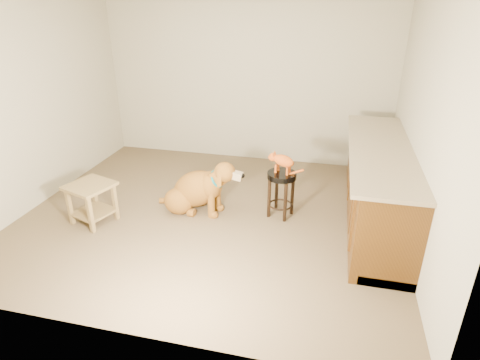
% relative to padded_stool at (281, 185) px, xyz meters
% --- Properties ---
extents(floor, '(4.50, 4.00, 0.01)m').
position_rel_padded_stool_xyz_m(floor, '(-0.84, -0.19, -0.40)').
color(floor, brown).
rests_on(floor, ground).
extents(room_shell, '(4.54, 4.04, 2.62)m').
position_rel_padded_stool_xyz_m(room_shell, '(-0.84, -0.19, 1.27)').
color(room_shell, '#A29C82').
rests_on(room_shell, ground).
extents(cabinet_run, '(0.70, 2.56, 0.94)m').
position_rel_padded_stool_xyz_m(cabinet_run, '(1.11, 0.11, 0.04)').
color(cabinet_run, '#3F250B').
rests_on(cabinet_run, ground).
extents(padded_stool, '(0.36, 0.36, 0.57)m').
position_rel_padded_stool_xyz_m(padded_stool, '(0.00, 0.00, 0.00)').
color(padded_stool, black).
rests_on(padded_stool, ground).
extents(wood_stool, '(0.46, 0.46, 0.77)m').
position_rel_padded_stool_xyz_m(wood_stool, '(1.01, 0.80, -0.00)').
color(wood_stool, brown).
rests_on(wood_stool, ground).
extents(side_table, '(0.59, 0.59, 0.49)m').
position_rel_padded_stool_xyz_m(side_table, '(-2.14, -0.66, -0.08)').
color(side_table, brown).
rests_on(side_table, ground).
extents(golden_retriever, '(1.18, 0.61, 0.75)m').
position_rel_padded_stool_xyz_m(golden_retriever, '(-1.03, -0.12, -0.12)').
color(golden_retriever, brown).
rests_on(golden_retriever, ground).
extents(tabby_kitten, '(0.44, 0.20, 0.27)m').
position_rel_padded_stool_xyz_m(tabby_kitten, '(-0.01, 0.00, 0.31)').
color(tabby_kitten, '#A74410').
rests_on(tabby_kitten, padded_stool).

